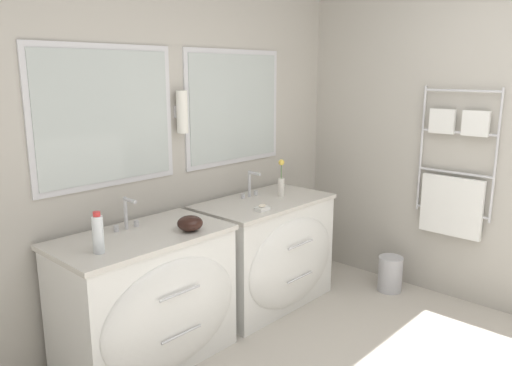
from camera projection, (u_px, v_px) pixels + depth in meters
name	position (u px, v px, depth m)	size (l,w,h in m)	color
wall_back	(164.00, 136.00, 3.34)	(4.98, 0.16, 2.60)	#B2ADA3
wall_right	(444.00, 130.00, 3.78)	(0.13, 4.17, 2.60)	#B2ADA3
vanity_left	(148.00, 299.00, 2.96)	(1.03, 0.64, 0.80)	white
vanity_right	(268.00, 252.00, 3.73)	(1.03, 0.64, 0.80)	white
faucet_left	(127.00, 214.00, 2.97)	(0.17, 0.12, 0.20)	silver
faucet_right	(251.00, 185.00, 3.74)	(0.17, 0.12, 0.20)	silver
toiletry_bottle	(98.00, 234.00, 2.58)	(0.06, 0.06, 0.22)	silver
amenity_bowl	(190.00, 223.00, 2.95)	(0.15, 0.15, 0.09)	black
flower_vase	(281.00, 182.00, 3.76)	(0.05, 0.05, 0.28)	silver
soap_dish	(262.00, 208.00, 3.39)	(0.10, 0.07, 0.04)	white
waste_bin	(390.00, 273.00, 4.00)	(0.20, 0.20, 0.28)	#B7B7BC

